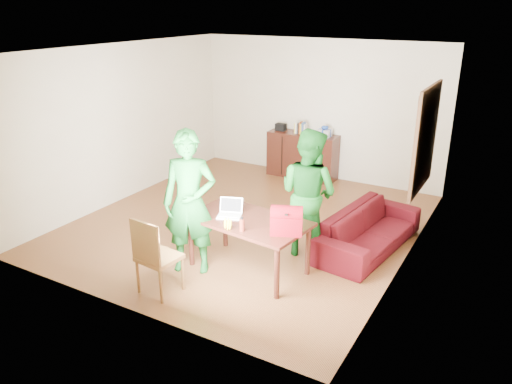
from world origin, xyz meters
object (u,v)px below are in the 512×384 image
Objects in this scene: table at (248,226)px; red_bag at (287,223)px; sofa at (369,230)px; person_far at (308,193)px; laptop at (229,214)px; person_near at (190,203)px; bottle at (242,224)px; chair at (159,271)px.

red_bag is at bearing -5.10° from table.
person_far is at bearing 136.43° from sofa.
laptop is at bearing 63.18° from person_far.
sofa is (1.84, 1.73, -0.66)m from person_near.
bottle is at bearing 155.86° from sofa.
person_near is at bearing 166.93° from red_bag.
sofa is (1.84, 2.39, -0.00)m from chair.
table is 1.25m from chair.
red_bag is (0.61, -0.13, 0.23)m from table.
person_far is 1.20m from bottle.
person_near is 1.05× the size of person_far.
bottle reaches higher than table.
bottle is at bearing 179.83° from red_bag.
chair is 2.63× the size of red_bag.
bottle is at bearing 46.88° from chair.
sofa is at bearing 56.12° from table.
laptop is at bearing 13.44° from person_near.
red_bag is at bearing 111.72° from person_far.
person_near reaches higher than table.
table is 1.64× the size of chair.
laptop is 2.09m from sofa.
red_bag is at bearing 22.81° from bottle.
bottle is (0.77, 0.01, -0.13)m from person_near.
chair is 1.64m from red_bag.
bottle is (0.11, -0.34, 0.18)m from table.
person_far reaches higher than chair.
table is at bearing 73.30° from person_far.
person_far is at bearing 63.85° from chair.
laptop is at bearing 141.72° from bottle.
table is at bearing 147.26° from sofa.
chair is at bearing -168.10° from red_bag.
person_far reaches higher than table.
table is 0.97m from person_far.
person_near is 0.53m from laptop.
sofa is at bearing 57.96° from chair.
sofa is (0.58, 1.51, -0.57)m from red_bag.
table is 1.85m from sofa.
person_far reaches higher than bottle.
chair is 2.22m from person_far.
chair reaches higher than sofa.
bottle is 0.48× the size of red_bag.
bottle is at bearing -58.78° from laptop.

